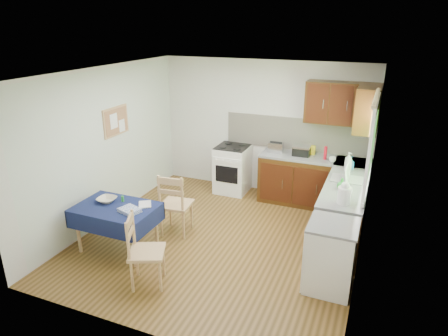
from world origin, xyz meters
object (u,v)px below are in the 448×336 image
at_px(sandwich_press, 302,151).
at_px(kettle, 344,194).
at_px(toaster, 276,147).
at_px(dining_table, 116,213).
at_px(chair_far, 175,203).
at_px(dish_rack, 347,178).
at_px(chair_near, 143,249).

distance_m(sandwich_press, kettle, 1.99).
height_order(sandwich_press, kettle, kettle).
distance_m(toaster, sandwich_press, 0.47).
bearing_deg(dining_table, toaster, 43.55).
bearing_deg(sandwich_press, chair_far, -117.64).
xyz_separation_m(dining_table, dish_rack, (2.94, 1.72, 0.35)).
xyz_separation_m(toaster, dish_rack, (1.35, -0.89, -0.07)).
relative_size(chair_near, toaster, 3.63).
bearing_deg(dish_rack, sandwich_press, 112.25).
bearing_deg(toaster, kettle, -69.68).
bearing_deg(toaster, sandwich_press, -16.56).
height_order(chair_near, dish_rack, dish_rack).
relative_size(chair_near, dish_rack, 2.07).
bearing_deg(chair_far, chair_near, 94.10).
xyz_separation_m(chair_far, dish_rack, (2.39, 1.01, 0.39)).
height_order(dining_table, dish_rack, dish_rack).
xyz_separation_m(dining_table, sandwich_press, (2.06, 2.62, 0.40)).
distance_m(sandwich_press, dish_rack, 1.26).
bearing_deg(kettle, dining_table, -164.03).
relative_size(chair_far, dish_rack, 2.20).
height_order(chair_far, sandwich_press, sandwich_press).
height_order(dining_table, sandwich_press, sandwich_press).
height_order(chair_far, dish_rack, dish_rack).
xyz_separation_m(chair_far, chair_near, (0.25, -1.26, -0.03)).
bearing_deg(dish_rack, kettle, -108.56).
bearing_deg(sandwich_press, toaster, -167.61).
relative_size(chair_near, kettle, 3.17).
distance_m(dining_table, toaster, 3.08).
relative_size(toaster, sandwich_press, 0.90).
bearing_deg(sandwich_press, chair_near, -101.06).
height_order(chair_far, toaster, toaster).
bearing_deg(chair_near, sandwich_press, -45.51).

